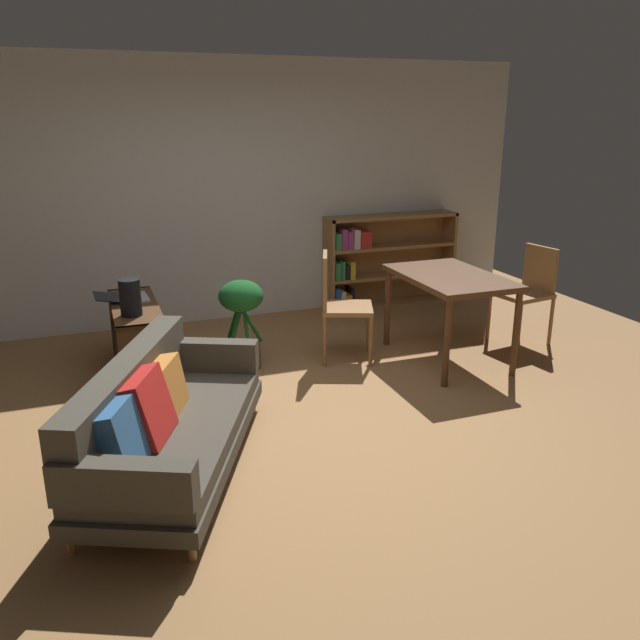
{
  "coord_description": "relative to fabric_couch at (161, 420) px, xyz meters",
  "views": [
    {
      "loc": [
        -1.44,
        -4.05,
        2.15
      ],
      "look_at": [
        0.14,
        0.17,
        0.7
      ],
      "focal_mm": 36.29,
      "sensor_mm": 36.0,
      "label": 1
    }
  ],
  "objects": [
    {
      "name": "media_console",
      "position": [
        0.02,
        1.73,
        -0.05
      ],
      "size": [
        0.38,
        1.19,
        0.6
      ],
      "color": "#56351E",
      "rests_on": "ground_plane"
    },
    {
      "name": "back_wall_panel",
      "position": [
        1.1,
        3.05,
        1.0
      ],
      "size": [
        6.8,
        0.1,
        2.7
      ],
      "primitive_type": "cube",
      "color": "silver",
      "rests_on": "ground_plane"
    },
    {
      "name": "ground_plane",
      "position": [
        1.1,
        0.35,
        -0.35
      ],
      "size": [
        8.16,
        8.16,
        0.0
      ],
      "primitive_type": "plane",
      "color": "#9E7042"
    },
    {
      "name": "desk_speaker",
      "position": [
        -0.03,
        1.43,
        0.4
      ],
      "size": [
        0.17,
        0.17,
        0.3
      ],
      "color": "black",
      "rests_on": "media_console"
    },
    {
      "name": "dining_chair_near",
      "position": [
        3.64,
        1.22,
        0.19
      ],
      "size": [
        0.52,
        0.5,
        0.93
      ],
      "color": "olive",
      "rests_on": "ground_plane"
    },
    {
      "name": "potted_floor_plant",
      "position": [
        0.88,
        1.51,
        0.12
      ],
      "size": [
        0.38,
        0.44,
        0.79
      ],
      "color": "brown",
      "rests_on": "ground_plane"
    },
    {
      "name": "fabric_couch",
      "position": [
        0.0,
        0.0,
        0.0
      ],
      "size": [
        1.47,
        2.02,
        0.72
      ],
      "color": "olive",
      "rests_on": "ground_plane"
    },
    {
      "name": "dining_chair_far",
      "position": [
        1.75,
        1.42,
        0.2
      ],
      "size": [
        0.57,
        0.56,
        0.97
      ],
      "color": "olive",
      "rests_on": "ground_plane"
    },
    {
      "name": "bookshelf",
      "position": [
        2.86,
        2.87,
        0.18
      ],
      "size": [
        1.56,
        0.3,
        1.05
      ],
      "color": "olive",
      "rests_on": "ground_plane"
    },
    {
      "name": "dining_table",
      "position": [
        2.66,
        1.07,
        0.35
      ],
      "size": [
        0.77,
        1.18,
        0.79
      ],
      "color": "#56351E",
      "rests_on": "ground_plane"
    },
    {
      "name": "open_laptop",
      "position": [
        -0.05,
        1.93,
        0.27
      ],
      "size": [
        0.46,
        0.34,
        0.06
      ],
      "color": "silver",
      "rests_on": "media_console"
    }
  ]
}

